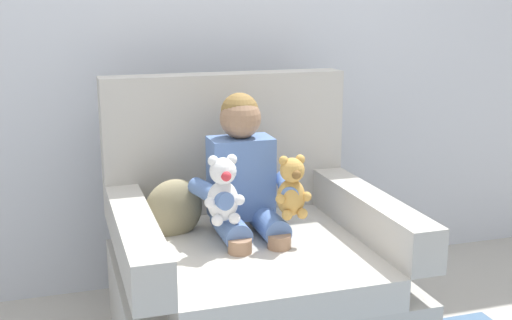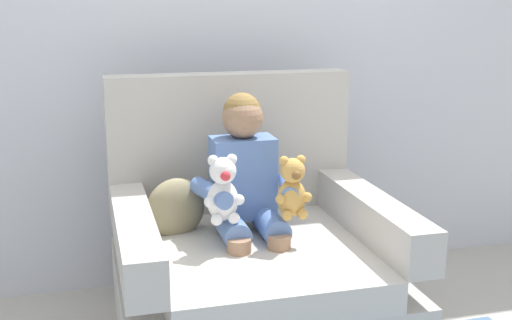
# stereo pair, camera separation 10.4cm
# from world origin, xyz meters

# --- Properties ---
(back_wall) EXTENTS (6.00, 0.10, 2.60)m
(back_wall) POSITION_xyz_m (0.00, 0.81, 1.30)
(back_wall) COLOR silver
(back_wall) RESTS_ON ground
(armchair) EXTENTS (1.10, 1.04, 1.10)m
(armchair) POSITION_xyz_m (0.00, 0.05, 0.33)
(armchair) COLOR #BCB7AD
(armchair) RESTS_ON ground
(seated_child) EXTENTS (0.45, 0.39, 0.82)m
(seated_child) POSITION_xyz_m (-0.01, 0.10, 0.68)
(seated_child) COLOR #597AB7
(seated_child) RESTS_ON armchair
(plush_honey) EXTENTS (0.15, 0.12, 0.25)m
(plush_honey) POSITION_xyz_m (0.14, -0.05, 0.70)
(plush_honey) COLOR gold
(plush_honey) RESTS_ON armchair
(plush_white) EXTENTS (0.16, 0.13, 0.27)m
(plush_white) POSITION_xyz_m (-0.14, -0.03, 0.70)
(plush_white) COLOR white
(plush_white) RESTS_ON armchair
(throw_pillow) EXTENTS (0.28, 0.19, 0.26)m
(throw_pillow) POSITION_xyz_m (-0.29, 0.20, 0.57)
(throw_pillow) COLOR #998C66
(throw_pillow) RESTS_ON armchair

